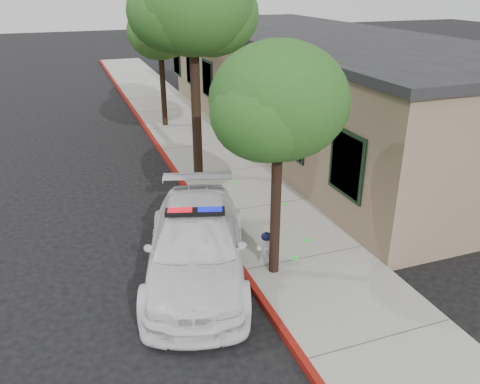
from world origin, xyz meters
name	(u,v)px	position (x,y,z in m)	size (l,w,h in m)	color
ground	(241,276)	(0.00, 0.00, 0.00)	(120.00, 120.00, 0.00)	black
sidewalk	(257,209)	(1.60, 3.00, 0.07)	(3.20, 60.00, 0.15)	gray
red_curb	(205,217)	(0.06, 3.00, 0.08)	(0.14, 60.00, 0.16)	maroon
clapboard_building	(317,86)	(6.69, 9.00, 2.13)	(7.30, 20.89, 4.24)	#907C5E
police_car	(196,245)	(-0.90, 0.39, 0.77)	(3.58, 5.68, 1.65)	white
fire_hydrant	(266,247)	(0.70, 0.18, 0.53)	(0.43, 0.38, 0.75)	silver
street_tree_near	(279,106)	(0.71, -0.25, 3.90)	(2.92, 2.74, 5.02)	black
street_tree_mid	(193,8)	(0.73, 5.99, 5.38)	(3.97, 3.64, 6.94)	black
street_tree_far	(161,34)	(1.01, 12.36, 4.04)	(2.79, 2.81, 5.18)	black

